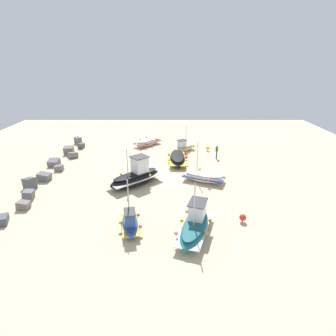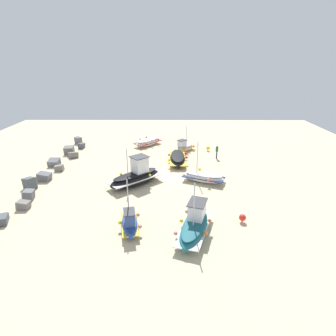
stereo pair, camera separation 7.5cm
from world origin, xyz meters
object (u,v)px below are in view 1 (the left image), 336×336
Objects in this scene: fishing_boat_4 at (136,176)px; mooring_buoy_1 at (208,148)px; fishing_boat_5 at (148,142)px; mooring_buoy_0 at (243,217)px; fishing_boat_2 at (195,225)px; fishing_boat_0 at (204,177)px; fishing_boat_1 at (130,223)px; fishing_boat_3 at (184,147)px; fishing_boat_6 at (177,159)px; person_walking at (217,151)px.

fishing_boat_4 is 8.53× the size of mooring_buoy_1.
fishing_boat_5 is 21.21m from mooring_buoy_0.
fishing_boat_2 is 1.24× the size of fishing_boat_5.
fishing_boat_0 is 1.20× the size of fishing_boat_1.
fishing_boat_3 is 5.62m from fishing_boat_5.
fishing_boat_3 is at bearing 22.21° from fishing_boat_4.
fishing_boat_2 is 13.98m from fishing_boat_6.
fishing_boat_1 is 0.72× the size of fishing_boat_2.
mooring_buoy_0 is at bearing 19.97° from fishing_boat_6.
fishing_boat_5 is 6.49× the size of mooring_buoy_0.
person_walking is (15.56, -4.06, 0.24)m from fishing_boat_2.
fishing_boat_5 is (2.45, 5.06, -0.03)m from fishing_boat_3.
fishing_boat_4 is 12.85m from fishing_boat_5.
fishing_boat_3 is at bearing 105.91° from fishing_boat_5.
fishing_boat_2 reaches higher than mooring_buoy_1.
fishing_boat_2 is at bearing 3.42° from fishing_boat_6.
fishing_boat_2 is at bearing 111.90° from mooring_buoy_0.
fishing_boat_4 is at bearing -151.62° from fishing_boat_0.
mooring_buoy_0 is at bearing -51.79° from fishing_boat_0.
fishing_boat_5 is at bearing 153.85° from person_walking.
fishing_boat_2 is 18.77m from mooring_buoy_1.
fishing_boat_0 is 6.66m from fishing_boat_4.
fishing_boat_0 is 7.23m from person_walking.
fishing_boat_3 is at bearing 89.40° from mooring_buoy_1.
fishing_boat_1 is 5.91× the size of mooring_buoy_1.
fishing_boat_3 is (18.48, -0.29, -0.18)m from fishing_boat_2.
fishing_boat_6 is at bearing 137.17° from mooring_buoy_1.
fishing_boat_0 reaches higher than fishing_boat_4.
fishing_boat_1 is 0.75× the size of fishing_boat_6.
mooring_buoy_1 is (18.45, -3.40, -0.33)m from fishing_boat_2.
fishing_boat_4 reaches higher than fishing_boat_5.
mooring_buoy_1 is at bearing 1.00° from mooring_buoy_0.
fishing_boat_2 is 9.49m from fishing_boat_4.
fishing_boat_1 reaches higher than fishing_boat_5.
fishing_boat_2 reaches higher than fishing_boat_1.
mooring_buoy_1 is at bearing 10.12° from fishing_boat_4.
fishing_boat_4 is at bearing 49.68° from fishing_boat_2.
fishing_boat_4 is 8.32× the size of mooring_buoy_0.
fishing_boat_2 is 1.04× the size of fishing_boat_6.
mooring_buoy_1 is at bearing 144.80° from fishing_boat_1.
fishing_boat_6 is 6.13m from mooring_buoy_1.
person_walking is at bearing 138.93° from fishing_boat_1.
fishing_boat_0 is at bearing -104.24° from person_walking.
fishing_boat_3 is at bearing 153.61° from fishing_boat_1.
fishing_boat_5 is at bearing 169.29° from fishing_boat_1.
fishing_boat_2 reaches higher than fishing_boat_3.
fishing_boat_3 is 0.61× the size of fishing_boat_4.
fishing_boat_6 is (-4.53, 1.06, 0.00)m from fishing_boat_3.
mooring_buoy_1 is at bearing 7.81° from fishing_boat_2.
mooring_buoy_1 is (4.50, -4.17, -0.16)m from fishing_boat_6.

